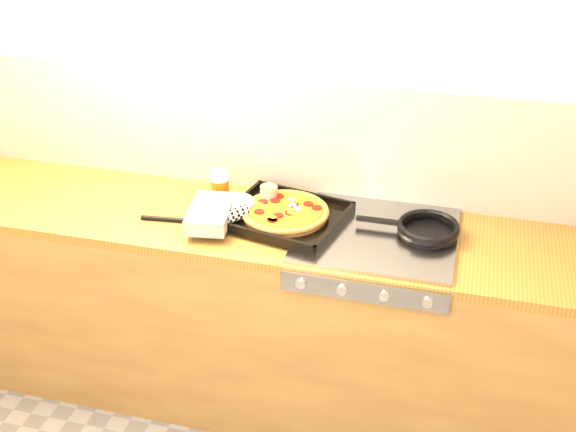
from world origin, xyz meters
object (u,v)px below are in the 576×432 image
(tomato_can, at_px, (269,197))
(juice_glass, at_px, (220,186))
(frying_pan, at_px, (427,229))
(pizza_on_tray, at_px, (265,212))

(tomato_can, bearing_deg, juice_glass, 176.26)
(frying_pan, distance_m, tomato_can, 0.65)
(pizza_on_tray, height_order, tomato_can, tomato_can)
(frying_pan, relative_size, juice_glass, 2.97)
(tomato_can, bearing_deg, frying_pan, -5.84)
(frying_pan, height_order, tomato_can, tomato_can)
(pizza_on_tray, relative_size, tomato_can, 6.10)
(frying_pan, height_order, juice_glass, juice_glass)
(pizza_on_tray, relative_size, juice_glass, 4.66)
(pizza_on_tray, bearing_deg, tomato_can, 99.16)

